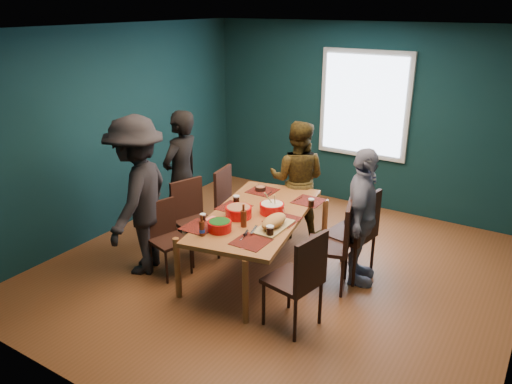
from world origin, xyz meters
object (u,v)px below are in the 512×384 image
at_px(chair_left_mid, 192,213).
at_px(chair_right_far, 358,229).
at_px(chair_right_mid, 337,239).
at_px(bowl_herbs, 220,225).
at_px(bowl_dumpling, 272,208).
at_px(person_back, 297,180).
at_px(bowl_salad, 238,212).
at_px(person_near_left, 138,196).
at_px(person_far_left, 182,177).
at_px(chair_right_near, 301,275).
at_px(person_right, 361,218).
at_px(dining_table, 257,219).
at_px(chair_left_near, 166,232).
at_px(cutting_board, 274,222).
at_px(chair_left_far, 230,199).

relative_size(chair_left_mid, chair_right_far, 0.93).
height_order(chair_right_mid, bowl_herbs, chair_right_mid).
bearing_deg(bowl_dumpling, person_back, 102.46).
bearing_deg(bowl_salad, chair_left_mid, 170.98).
bearing_deg(chair_right_far, bowl_herbs, -126.06).
xyz_separation_m(person_near_left, bowl_salad, (1.05, 0.45, -0.11)).
bearing_deg(bowl_herbs, person_far_left, 145.21).
xyz_separation_m(chair_right_near, person_right, (0.14, 1.13, 0.19)).
relative_size(chair_right_far, person_near_left, 0.57).
bearing_deg(dining_table, person_back, 83.78).
bearing_deg(person_far_left, chair_left_mid, 50.07).
bearing_deg(bowl_dumpling, bowl_salad, -130.85).
bearing_deg(bowl_salad, person_right, 28.00).
bearing_deg(chair_left_near, chair_right_near, 10.56).
bearing_deg(chair_right_far, person_near_left, -143.05).
xyz_separation_m(chair_right_far, bowl_salad, (-1.12, -0.69, 0.20)).
xyz_separation_m(chair_right_mid, bowl_salad, (-1.02, -0.37, 0.22)).
distance_m(chair_right_mid, person_right, 0.36).
distance_m(person_right, person_near_left, 2.47).
height_order(bowl_dumpling, cutting_board, bowl_dumpling).
relative_size(chair_left_far, person_far_left, 0.56).
bearing_deg(cutting_board, chair_left_far, 144.30).
bearing_deg(dining_table, bowl_herbs, -110.42).
bearing_deg(chair_left_mid, person_near_left, -97.47).
height_order(chair_left_near, person_right, person_right).
distance_m(bowl_dumpling, bowl_herbs, 0.72).
distance_m(chair_left_near, cutting_board, 1.32).
height_order(chair_left_mid, cutting_board, chair_left_mid).
height_order(chair_left_far, bowl_salad, chair_left_far).
bearing_deg(chair_right_mid, chair_right_near, -105.10).
height_order(chair_right_mid, person_far_left, person_far_left).
distance_m(chair_left_near, chair_right_far, 2.17).
distance_m(chair_right_near, bowl_salad, 1.17).
relative_size(chair_left_near, bowl_salad, 2.92).
xyz_separation_m(person_far_left, person_near_left, (0.14, -0.91, 0.06)).
xyz_separation_m(bowl_salad, bowl_dumpling, (0.25, 0.29, -0.00)).
distance_m(chair_right_far, bowl_dumpling, 0.98).
distance_m(dining_table, person_far_left, 1.35).
bearing_deg(person_near_left, bowl_herbs, 72.29).
height_order(chair_left_near, bowl_salad, bowl_salad).
relative_size(chair_right_far, person_right, 0.67).
distance_m(dining_table, chair_right_mid, 0.91).
distance_m(chair_left_far, chair_right_mid, 1.70).
relative_size(chair_right_mid, chair_right_near, 1.00).
xyz_separation_m(person_near_left, bowl_herbs, (1.08, 0.06, -0.12)).
bearing_deg(chair_left_far, bowl_salad, -58.70).
bearing_deg(bowl_dumpling, chair_right_far, 24.73).
distance_m(dining_table, cutting_board, 0.43).
bearing_deg(person_far_left, person_near_left, 6.95).
bearing_deg(person_near_left, chair_left_near, 92.33).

